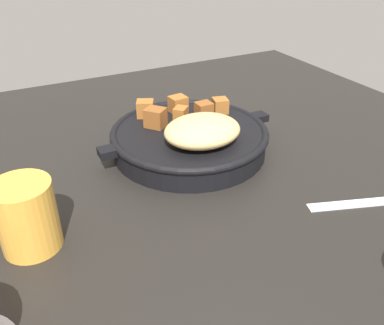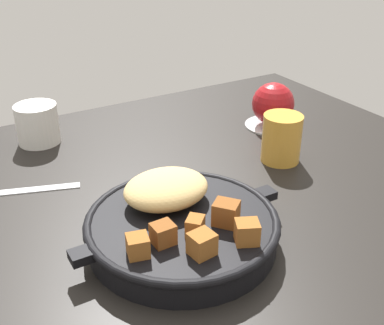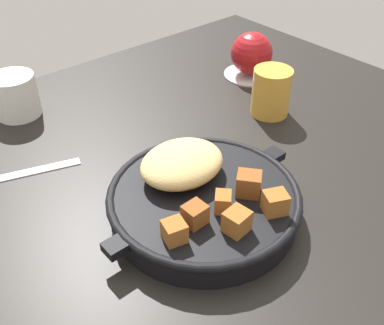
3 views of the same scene
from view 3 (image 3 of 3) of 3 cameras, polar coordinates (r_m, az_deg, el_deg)
ground_plane at (r=65.42cm, az=1.50°, el=-3.50°), size 107.03×94.18×2.40cm
cast_iron_skillet at (r=58.34cm, az=1.26°, el=-4.34°), size 29.46×25.11×7.69cm
saucer_plate at (r=94.39cm, az=7.36°, el=11.12°), size 10.63×10.63×0.60cm
red_apple at (r=92.52cm, az=7.58°, el=13.60°), size 8.33×8.33×8.33cm
butter_knife at (r=70.96cm, az=-22.69°, el=-1.73°), size 21.18×8.55×0.36cm
juice_glass_amber at (r=79.81cm, az=10.03°, el=8.81°), size 6.69×6.69×8.33cm
ceramic_mug_white at (r=84.26cm, az=-21.55°, el=7.91°), size 7.69×7.69×7.37cm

